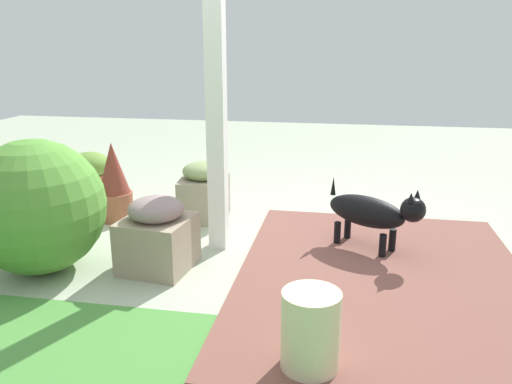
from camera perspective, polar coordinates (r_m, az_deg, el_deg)
The scene contains 11 objects.
ground_plane at distance 3.71m, azimuth 0.76°, elevation -6.16°, with size 12.00×12.00×0.00m, color #A7B298.
brick_path at distance 3.31m, azimuth 13.99°, elevation -9.41°, with size 1.80×2.40×0.02m, color brown.
porch_pillar at distance 3.46m, azimuth -4.56°, elevation 13.70°, with size 0.12×0.12×2.53m, color white.
stone_planter_nearest at distance 4.26m, azimuth -5.83°, elevation 0.03°, with size 0.43×0.47×0.49m.
stone_planter_mid at distance 3.35m, azimuth -10.98°, elevation -4.75°, with size 0.47×0.48×0.49m.
round_shrub at distance 3.49m, azimuth -23.35°, elevation -1.53°, with size 0.86×0.86×0.86m, color #4F8C33.
terracotta_pot_tall at distance 4.43m, azimuth -23.92°, elevation -0.69°, with size 0.20×0.20×0.64m.
terracotta_pot_spiky at distance 4.34m, azimuth -15.61°, elevation 0.90°, with size 0.29×0.29×0.65m.
terracotta_pot_broad at distance 4.99m, azimuth -18.10°, elevation 2.30°, with size 0.39×0.39×0.45m.
dog at distance 3.63m, azimuth 12.91°, elevation -2.20°, with size 0.68×0.51×0.50m.
ceramic_urn at distance 2.35m, azimuth 6.12°, elevation -15.29°, with size 0.27×0.27×0.38m, color beige.
Camera 1 is at (-0.56, 3.38, 1.42)m, focal length 35.74 mm.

